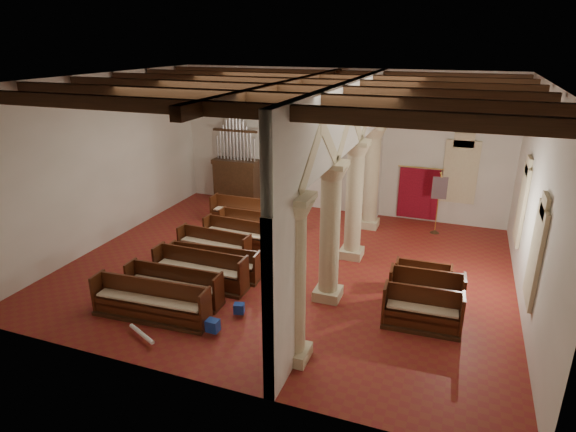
# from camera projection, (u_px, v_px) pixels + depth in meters

# --- Properties ---
(floor) EXTENTS (14.00, 14.00, 0.00)m
(floor) POSITION_uv_depth(u_px,v_px,m) (288.00, 267.00, 15.93)
(floor) COLOR maroon
(floor) RESTS_ON ground
(ceiling) EXTENTS (14.00, 14.00, 0.00)m
(ceiling) POSITION_uv_depth(u_px,v_px,m) (288.00, 79.00, 13.84)
(ceiling) COLOR black
(ceiling) RESTS_ON wall_back
(wall_back) EXTENTS (14.00, 0.02, 6.00)m
(wall_back) POSITION_uv_depth(u_px,v_px,m) (337.00, 142.00, 20.16)
(wall_back) COLOR white
(wall_back) RESTS_ON floor
(wall_front) EXTENTS (14.00, 0.02, 6.00)m
(wall_front) POSITION_uv_depth(u_px,v_px,m) (184.00, 257.00, 9.61)
(wall_front) COLOR white
(wall_front) RESTS_ON floor
(wall_left) EXTENTS (0.02, 12.00, 6.00)m
(wall_left) POSITION_uv_depth(u_px,v_px,m) (104.00, 161.00, 17.16)
(wall_left) COLOR white
(wall_left) RESTS_ON floor
(wall_right) EXTENTS (0.02, 12.00, 6.00)m
(wall_right) POSITION_uv_depth(u_px,v_px,m) (537.00, 205.00, 12.62)
(wall_right) COLOR white
(wall_right) RESTS_ON floor
(ceiling_beams) EXTENTS (13.80, 11.80, 0.30)m
(ceiling_beams) POSITION_uv_depth(u_px,v_px,m) (288.00, 86.00, 13.90)
(ceiling_beams) COLOR #402414
(ceiling_beams) RESTS_ON wall_back
(arcade) EXTENTS (0.90, 11.90, 6.00)m
(arcade) POSITION_uv_depth(u_px,v_px,m) (345.00, 167.00, 14.11)
(arcade) COLOR beige
(arcade) RESTS_ON floor
(window_right_a) EXTENTS (0.03, 1.00, 2.20)m
(window_right_a) POSITION_uv_depth(u_px,v_px,m) (537.00, 255.00, 11.58)
(window_right_a) COLOR #2C644C
(window_right_a) RESTS_ON wall_right
(window_right_b) EXTENTS (0.03, 1.00, 2.20)m
(window_right_b) POSITION_uv_depth(u_px,v_px,m) (523.00, 205.00, 15.10)
(window_right_b) COLOR #2C644C
(window_right_b) RESTS_ON wall_right
(window_back) EXTENTS (1.00, 0.03, 2.20)m
(window_back) POSITION_uv_depth(u_px,v_px,m) (460.00, 172.00, 18.80)
(window_back) COLOR #2C644C
(window_back) RESTS_ON wall_back
(pipe_organ) EXTENTS (2.10, 0.85, 4.40)m
(pipe_organ) POSITION_uv_depth(u_px,v_px,m) (237.00, 173.00, 21.75)
(pipe_organ) COLOR #402414
(pipe_organ) RESTS_ON floor
(lectern) EXTENTS (0.49, 0.49, 1.20)m
(lectern) POSITION_uv_depth(u_px,v_px,m) (280.00, 208.00, 19.89)
(lectern) COLOR #391B12
(lectern) RESTS_ON floor
(dossal_curtain) EXTENTS (1.80, 0.07, 2.17)m
(dossal_curtain) POSITION_uv_depth(u_px,v_px,m) (418.00, 193.00, 19.60)
(dossal_curtain) COLOR maroon
(dossal_curtain) RESTS_ON floor
(processional_banner) EXTENTS (0.55, 0.71, 2.43)m
(processional_banner) POSITION_uv_depth(u_px,v_px,m) (437.00, 213.00, 18.42)
(processional_banner) COLOR #402414
(processional_banner) RESTS_ON floor
(hymnal_box_a) EXTENTS (0.33, 0.27, 0.32)m
(hymnal_box_a) POSITION_uv_depth(u_px,v_px,m) (213.00, 326.00, 12.21)
(hymnal_box_a) COLOR #163F9C
(hymnal_box_a) RESTS_ON floor
(hymnal_box_b) EXTENTS (0.33, 0.29, 0.28)m
(hymnal_box_b) POSITION_uv_depth(u_px,v_px,m) (239.00, 308.00, 13.02)
(hymnal_box_b) COLOR navy
(hymnal_box_b) RESTS_ON floor
(hymnal_box_c) EXTENTS (0.37, 0.31, 0.34)m
(hymnal_box_c) POSITION_uv_depth(u_px,v_px,m) (291.00, 267.00, 15.27)
(hymnal_box_c) COLOR navy
(hymnal_box_c) RESTS_ON floor
(tube_heater_a) EXTENTS (1.02, 0.55, 0.11)m
(tube_heater_a) POSITION_uv_depth(u_px,v_px,m) (142.00, 334.00, 12.04)
(tube_heater_a) COLOR silver
(tube_heater_a) RESTS_ON floor
(tube_heater_b) EXTENTS (0.90, 0.49, 0.10)m
(tube_heater_b) POSITION_uv_depth(u_px,v_px,m) (167.00, 302.00, 13.52)
(tube_heater_b) COLOR white
(tube_heater_b) RESTS_ON floor
(nave_pew_0) EXTENTS (3.34, 0.91, 1.09)m
(nave_pew_0) POSITION_uv_depth(u_px,v_px,m) (151.00, 307.00, 12.88)
(nave_pew_0) COLOR #402414
(nave_pew_0) RESTS_ON floor
(nave_pew_1) EXTENTS (2.90, 0.78, 1.03)m
(nave_pew_1) POSITION_uv_depth(u_px,v_px,m) (174.00, 290.00, 13.75)
(nave_pew_1) COLOR #402414
(nave_pew_1) RESTS_ON floor
(nave_pew_2) EXTENTS (2.97, 0.76, 1.12)m
(nave_pew_2) POSITION_uv_depth(u_px,v_px,m) (200.00, 275.00, 14.59)
(nave_pew_2) COLOR #402414
(nave_pew_2) RESTS_ON floor
(nave_pew_3) EXTENTS (3.02, 0.85, 0.98)m
(nave_pew_3) POSITION_uv_depth(u_px,v_px,m) (214.00, 267.00, 15.19)
(nave_pew_3) COLOR #402414
(nave_pew_3) RESTS_ON floor
(nave_pew_4) EXTENTS (2.68, 0.81, 0.98)m
(nave_pew_4) POSITION_uv_depth(u_px,v_px,m) (214.00, 249.00, 16.48)
(nave_pew_4) COLOR #402414
(nave_pew_4) RESTS_ON floor
(nave_pew_5) EXTENTS (2.87, 0.82, 1.00)m
(nave_pew_5) POSITION_uv_depth(u_px,v_px,m) (241.00, 239.00, 17.32)
(nave_pew_5) COLOR #402414
(nave_pew_5) RESTS_ON floor
(nave_pew_6) EXTENTS (2.54, 0.66, 0.98)m
(nave_pew_6) POSITION_uv_depth(u_px,v_px,m) (252.00, 228.00, 18.26)
(nave_pew_6) COLOR #402414
(nave_pew_6) RESTS_ON floor
(nave_pew_7) EXTENTS (3.42, 0.77, 1.15)m
(nave_pew_7) POSITION_uv_depth(u_px,v_px,m) (252.00, 218.00, 19.17)
(nave_pew_7) COLOR #402414
(nave_pew_7) RESTS_ON floor
(aisle_pew_0) EXTENTS (2.03, 0.83, 1.11)m
(aisle_pew_0) POSITION_uv_depth(u_px,v_px,m) (422.00, 315.00, 12.45)
(aisle_pew_0) COLOR #402414
(aisle_pew_0) RESTS_ON floor
(aisle_pew_1) EXTENTS (2.04, 0.87, 1.15)m
(aisle_pew_1) POSITION_uv_depth(u_px,v_px,m) (425.00, 297.00, 13.31)
(aisle_pew_1) COLOR #402414
(aisle_pew_1) RESTS_ON floor
(aisle_pew_2) EXTENTS (1.64, 0.67, 0.95)m
(aisle_pew_2) POSITION_uv_depth(u_px,v_px,m) (422.00, 283.00, 14.23)
(aisle_pew_2) COLOR #402414
(aisle_pew_2) RESTS_ON floor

